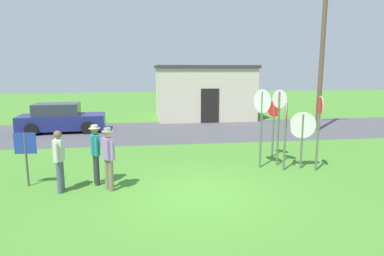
% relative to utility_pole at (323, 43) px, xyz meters
% --- Properties ---
extents(ground_plane, '(80.00, 80.00, 0.00)m').
position_rel_utility_pole_xyz_m(ground_plane, '(-7.91, -8.53, -4.61)').
color(ground_plane, '#47842D').
extents(street_asphalt, '(60.00, 6.40, 0.01)m').
position_rel_utility_pole_xyz_m(street_asphalt, '(-7.91, 0.79, -4.60)').
color(street_asphalt, '#4C4C51').
rests_on(street_asphalt, ground).
extents(building_background, '(6.34, 5.69, 3.51)m').
position_rel_utility_pole_xyz_m(building_background, '(-5.29, 6.04, -2.85)').
color(building_background, beige).
rests_on(building_background, ground).
extents(utility_pole, '(1.80, 0.24, 8.84)m').
position_rel_utility_pole_xyz_m(utility_pole, '(0.00, 0.00, 0.00)').
color(utility_pole, brown).
rests_on(utility_pole, ground).
extents(parked_car_on_street, '(4.40, 2.22, 1.51)m').
position_rel_utility_pole_xyz_m(parked_car_on_street, '(-13.60, 1.47, -3.92)').
color(parked_car_on_street, navy).
rests_on(parked_car_on_street, ground).
extents(stop_sign_leaning_right, '(0.31, 0.67, 2.28)m').
position_rel_utility_pole_xyz_m(stop_sign_leaning_right, '(-4.75, -6.67, -3.05)').
color(stop_sign_leaning_right, '#51664C').
rests_on(stop_sign_leaning_right, ground).
extents(stop_sign_tallest, '(0.29, 0.57, 2.61)m').
position_rel_utility_pole_xyz_m(stop_sign_tallest, '(-4.75, -6.09, -2.89)').
color(stop_sign_tallest, '#51664C').
rests_on(stop_sign_tallest, ground).
extents(stop_sign_nearest, '(0.15, 0.62, 2.45)m').
position_rel_utility_pole_xyz_m(stop_sign_nearest, '(-3.73, -6.88, -2.98)').
color(stop_sign_nearest, '#51664C').
rests_on(stop_sign_nearest, ground).
extents(stop_sign_rear_left, '(0.34, 0.71, 2.64)m').
position_rel_utility_pole_xyz_m(stop_sign_rear_left, '(-5.42, -6.27, -2.80)').
color(stop_sign_rear_left, '#51664C').
rests_on(stop_sign_rear_left, ground).
extents(stop_sign_leaning_left, '(0.87, 0.20, 1.91)m').
position_rel_utility_pole_xyz_m(stop_sign_leaning_left, '(-4.11, -6.56, -3.31)').
color(stop_sign_leaning_left, '#51664C').
rests_on(stop_sign_leaning_left, ground).
extents(stop_sign_far_back, '(0.34, 0.57, 2.16)m').
position_rel_utility_pole_xyz_m(stop_sign_far_back, '(-4.49, -4.98, -3.16)').
color(stop_sign_far_back, '#51664C').
rests_on(stop_sign_far_back, ground).
extents(person_in_teal, '(0.32, 0.55, 1.74)m').
position_rel_utility_pole_xyz_m(person_in_teal, '(-10.66, -7.21, -3.62)').
color(person_in_teal, '#2D2D33').
rests_on(person_in_teal, ground).
extents(person_in_blue, '(0.37, 0.50, 1.74)m').
position_rel_utility_pole_xyz_m(person_in_blue, '(-10.25, -7.75, -3.62)').
color(person_in_blue, '#7A6B56').
rests_on(person_in_blue, ground).
extents(person_with_sunhat, '(0.23, 0.57, 1.69)m').
position_rel_utility_pole_xyz_m(person_with_sunhat, '(-11.54, -7.72, -3.65)').
color(person_with_sunhat, '#4C5670').
rests_on(person_with_sunhat, ground).
extents(info_panel_leftmost, '(0.60, 0.06, 1.54)m').
position_rel_utility_pole_xyz_m(info_panel_leftmost, '(-12.58, -7.10, -3.55)').
color(info_panel_leftmost, '#4C4C51').
rests_on(info_panel_leftmost, ground).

